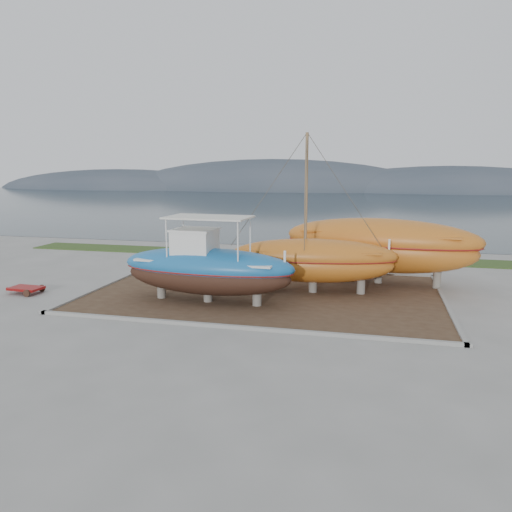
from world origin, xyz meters
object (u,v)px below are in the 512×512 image
(blue_caique, at_px, (207,259))
(orange_sailboat, at_px, (314,214))
(white_dinghy, at_px, (180,272))
(orange_bare_hull, at_px, (379,252))
(red_trailer, at_px, (26,290))

(blue_caique, bearing_deg, orange_sailboat, 35.90)
(white_dinghy, bearing_deg, orange_bare_hull, 13.20)
(blue_caique, distance_m, orange_sailboat, 6.12)
(blue_caique, bearing_deg, orange_bare_hull, 39.86)
(orange_bare_hull, bearing_deg, white_dinghy, -157.97)
(red_trailer, bearing_deg, white_dinghy, 34.44)
(white_dinghy, relative_size, orange_sailboat, 0.43)
(orange_sailboat, distance_m, orange_bare_hull, 5.15)
(orange_bare_hull, height_order, red_trailer, orange_bare_hull)
(orange_sailboat, bearing_deg, blue_caique, -152.50)
(orange_bare_hull, bearing_deg, red_trailer, -149.71)
(orange_sailboat, distance_m, red_trailer, 15.87)
(blue_caique, bearing_deg, red_trailer, -173.76)
(white_dinghy, bearing_deg, orange_sailboat, -3.58)
(white_dinghy, bearing_deg, blue_caique, -50.27)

